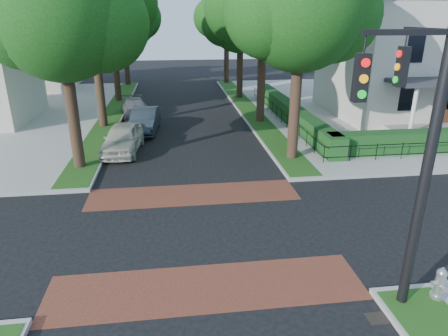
{
  "coord_description": "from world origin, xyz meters",
  "views": [
    {
      "loc": [
        -0.72,
        -12.59,
        7.26
      ],
      "look_at": [
        1.19,
        2.09,
        1.6
      ],
      "focal_mm": 32.0,
      "sensor_mm": 36.0,
      "label": 1
    }
  ],
  "objects": [
    {
      "name": "tree_right_mid",
      "position": [
        5.61,
        15.25,
        7.99
      ],
      "size": [
        8.25,
        7.09,
        11.22
      ],
      "color": "black",
      "rests_on": "sidewalk_ne"
    },
    {
      "name": "fire_hydrant",
      "position": [
        6.11,
        -4.61,
        0.6
      ],
      "size": [
        0.48,
        0.47,
        0.94
      ],
      "rotation": [
        0.0,
        0.0,
        0.1
      ],
      "color": "#A2A2A4",
      "rests_on": "sidewalk_se"
    },
    {
      "name": "tree_left_back",
      "position": [
        -5.4,
        33.24,
        7.41
      ],
      "size": [
        7.75,
        6.66,
        10.44
      ],
      "color": "black",
      "rests_on": "sidewalk_nw"
    },
    {
      "name": "storm_drain",
      "position": [
        4.3,
        -5.0,
        0.01
      ],
      "size": [
        0.65,
        0.45,
        0.01
      ],
      "primitive_type": "cube",
      "color": "black",
      "rests_on": "ground"
    },
    {
      "name": "crosswalk_far",
      "position": [
        0.0,
        3.2,
        0.01
      ],
      "size": [
        9.0,
        2.2,
        0.01
      ],
      "primitive_type": "cube",
      "color": "brown",
      "rests_on": "ground"
    },
    {
      "name": "tree_left_near",
      "position": [
        -5.4,
        7.23,
        7.27
      ],
      "size": [
        7.5,
        6.45,
        10.2
      ],
      "color": "black",
      "rests_on": "sidewalk_nw"
    },
    {
      "name": "tree_right_back",
      "position": [
        5.6,
        33.23,
        7.27
      ],
      "size": [
        7.5,
        6.45,
        10.2
      ],
      "color": "black",
      "rests_on": "sidewalk_ne"
    },
    {
      "name": "house_left_far",
      "position": [
        -15.49,
        31.99,
        5.04
      ],
      "size": [
        10.0,
        9.0,
        10.14
      ],
      "color": "beige",
      "rests_on": "sidewalk_nw"
    },
    {
      "name": "tree_right_far",
      "position": [
        5.6,
        24.22,
        6.91
      ],
      "size": [
        7.25,
        6.23,
        9.74
      ],
      "color": "black",
      "rests_on": "sidewalk_ne"
    },
    {
      "name": "parked_car_front",
      "position": [
        -3.6,
        9.53,
        0.8
      ],
      "size": [
        2.32,
        4.84,
        1.6
      ],
      "primitive_type": "imported",
      "rotation": [
        0.0,
        0.0,
        -0.09
      ],
      "color": "beige",
      "rests_on": "ground"
    },
    {
      "name": "parked_car_middle",
      "position": [
        -2.61,
        13.73,
        0.77
      ],
      "size": [
        2.01,
        4.8,
        1.54
      ],
      "primitive_type": "imported",
      "rotation": [
        0.0,
        0.0,
        -0.08
      ],
      "color": "#222B33",
      "rests_on": "ground"
    },
    {
      "name": "fence_main_road",
      "position": [
        6.9,
        15.0,
        0.6
      ],
      "size": [
        0.06,
        18.0,
        0.9
      ],
      "primitive_type": null,
      "color": "black",
      "rests_on": "sidewalk_ne"
    },
    {
      "name": "crosswalk_near",
      "position": [
        0.0,
        -3.2,
        0.01
      ],
      "size": [
        9.0,
        2.2,
        0.01
      ],
      "primitive_type": "cube",
      "color": "brown",
      "rests_on": "ground"
    },
    {
      "name": "parked_car_rear",
      "position": [
        -3.6,
        18.08,
        0.66
      ],
      "size": [
        2.56,
        4.82,
        1.33
      ],
      "primitive_type": "imported",
      "rotation": [
        0.0,
        0.0,
        0.16
      ],
      "color": "slate",
      "rests_on": "ground"
    },
    {
      "name": "tree_right_near",
      "position": [
        5.6,
        7.24,
        7.63
      ],
      "size": [
        7.75,
        6.67,
        10.66
      ],
      "color": "black",
      "rests_on": "sidewalk_ne"
    },
    {
      "name": "hedge_main_road",
      "position": [
        7.7,
        15.0,
        0.75
      ],
      "size": [
        1.0,
        18.0,
        1.2
      ],
      "primitive_type": "cube",
      "color": "#153D16",
      "rests_on": "sidewalk_ne"
    },
    {
      "name": "house_victorian",
      "position": [
        17.51,
        15.92,
        6.02
      ],
      "size": [
        13.0,
        13.05,
        12.48
      ],
      "color": "beige",
      "rests_on": "sidewalk_ne"
    },
    {
      "name": "sidewalk_ne",
      "position": [
        19.5,
        19.0,
        0.07
      ],
      "size": [
        30.0,
        30.0,
        0.15
      ],
      "primitive_type": "cube",
      "color": "gray",
      "rests_on": "ground"
    },
    {
      "name": "grass_strip_ne",
      "position": [
        5.4,
        19.1,
        0.16
      ],
      "size": [
        1.6,
        29.8,
        0.02
      ],
      "primitive_type": "cube",
      "color": "#154413",
      "rests_on": "sidewalk_ne"
    },
    {
      "name": "tree_left_far",
      "position": [
        -5.4,
        24.22,
        7.12
      ],
      "size": [
        7.0,
        6.02,
        9.86
      ],
      "color": "black",
      "rests_on": "sidewalk_nw"
    },
    {
      "name": "traffic_signal",
      "position": [
        4.89,
        -4.41,
        4.71
      ],
      "size": [
        2.17,
        2.0,
        8.0
      ],
      "color": "black",
      "rests_on": "sidewalk_se"
    },
    {
      "name": "grass_strip_nw",
      "position": [
        -5.4,
        19.1,
        0.16
      ],
      "size": [
        1.6,
        29.8,
        0.02
      ],
      "primitive_type": "cube",
      "color": "#154413",
      "rests_on": "sidewalk_nw"
    },
    {
      "name": "ground",
      "position": [
        0.0,
        0.0,
        0.0
      ],
      "size": [
        120.0,
        120.0,
        0.0
      ],
      "primitive_type": "plane",
      "color": "black",
      "rests_on": "ground"
    }
  ]
}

